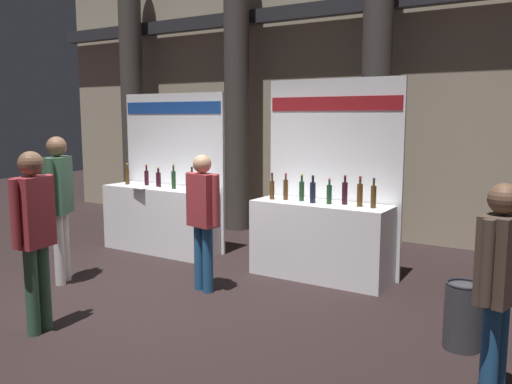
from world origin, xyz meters
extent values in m
plane|color=black|center=(0.00, 0.00, 0.00)|extent=(24.66, 24.66, 0.00)
cube|color=tan|center=(0.00, 4.42, 3.48)|extent=(12.33, 0.25, 6.97)
cube|color=#2D2D33|center=(0.00, 4.11, 3.83)|extent=(12.33, 0.20, 0.24)
cylinder|color=#423D38|center=(-3.88, 3.72, 2.88)|extent=(0.45, 0.45, 5.75)
cylinder|color=#423D38|center=(-1.29, 3.72, 2.88)|extent=(0.45, 0.45, 5.75)
cylinder|color=#423D38|center=(1.29, 3.72, 2.88)|extent=(0.45, 0.45, 5.75)
cube|color=white|center=(-1.35, 1.70, 0.50)|extent=(1.83, 0.60, 0.99)
cube|color=white|center=(-1.35, 2.04, 1.21)|extent=(1.92, 0.04, 2.41)
cube|color=navy|center=(-1.35, 2.02, 2.19)|extent=(1.87, 0.01, 0.18)
cylinder|color=#472D14|center=(-2.01, 1.68, 1.12)|extent=(0.07, 0.07, 0.25)
cylinder|color=#472D14|center=(-2.01, 1.68, 1.28)|extent=(0.03, 0.03, 0.07)
cylinder|color=gold|center=(-2.01, 1.68, 1.32)|extent=(0.03, 0.03, 0.02)
cylinder|color=black|center=(-1.67, 1.76, 1.11)|extent=(0.07, 0.07, 0.23)
cylinder|color=black|center=(-1.67, 1.76, 1.26)|extent=(0.03, 0.03, 0.07)
cylinder|color=red|center=(-1.67, 1.76, 1.30)|extent=(0.03, 0.03, 0.02)
cylinder|color=black|center=(-1.35, 1.68, 1.10)|extent=(0.07, 0.07, 0.22)
cylinder|color=black|center=(-1.35, 1.68, 1.25)|extent=(0.03, 0.03, 0.06)
cylinder|color=gold|center=(-1.35, 1.68, 1.29)|extent=(0.03, 0.03, 0.02)
cylinder|color=#19381E|center=(-1.04, 1.66, 1.12)|extent=(0.06, 0.06, 0.26)
cylinder|color=#19381E|center=(-1.04, 1.66, 1.30)|extent=(0.03, 0.03, 0.09)
cylinder|color=gold|center=(-1.04, 1.66, 1.35)|extent=(0.03, 0.03, 0.02)
cylinder|color=black|center=(-0.68, 1.65, 1.12)|extent=(0.07, 0.07, 0.25)
cylinder|color=black|center=(-0.68, 1.65, 1.29)|extent=(0.03, 0.03, 0.07)
cylinder|color=black|center=(-0.68, 1.65, 1.33)|extent=(0.03, 0.03, 0.02)
cube|color=silver|center=(-1.46, 1.52, 1.00)|extent=(0.28, 0.38, 0.01)
cube|color=white|center=(1.34, 1.73, 0.49)|extent=(1.77, 0.60, 0.98)
cube|color=white|center=(1.34, 2.07, 1.27)|extent=(1.86, 0.04, 2.54)
cube|color=maroon|center=(1.34, 2.05, 2.22)|extent=(1.81, 0.01, 0.18)
cylinder|color=#472D14|center=(0.65, 1.67, 1.10)|extent=(0.06, 0.06, 0.24)
cylinder|color=#472D14|center=(0.65, 1.67, 1.26)|extent=(0.03, 0.03, 0.09)
cylinder|color=black|center=(0.65, 1.67, 1.32)|extent=(0.03, 0.03, 0.02)
cylinder|color=#472D14|center=(0.83, 1.72, 1.11)|extent=(0.06, 0.06, 0.26)
cylinder|color=#472D14|center=(0.83, 1.72, 1.27)|extent=(0.03, 0.03, 0.07)
cylinder|color=red|center=(0.83, 1.72, 1.32)|extent=(0.03, 0.03, 0.02)
cylinder|color=#19381E|center=(1.05, 1.75, 1.10)|extent=(0.06, 0.06, 0.25)
cylinder|color=#19381E|center=(1.05, 1.75, 1.27)|extent=(0.03, 0.03, 0.08)
cylinder|color=gold|center=(1.05, 1.75, 1.32)|extent=(0.03, 0.03, 0.02)
cylinder|color=black|center=(1.24, 1.69, 1.11)|extent=(0.07, 0.07, 0.26)
cylinder|color=black|center=(1.24, 1.69, 1.27)|extent=(0.03, 0.03, 0.07)
cylinder|color=black|center=(1.24, 1.69, 1.32)|extent=(0.03, 0.03, 0.02)
cylinder|color=#19381E|center=(1.45, 1.72, 1.10)|extent=(0.07, 0.07, 0.24)
cylinder|color=#19381E|center=(1.45, 1.72, 1.24)|extent=(0.03, 0.03, 0.06)
cylinder|color=red|center=(1.45, 1.72, 1.28)|extent=(0.03, 0.03, 0.02)
cylinder|color=black|center=(1.63, 1.79, 1.11)|extent=(0.07, 0.07, 0.28)
cylinder|color=black|center=(1.63, 1.79, 1.29)|extent=(0.03, 0.03, 0.07)
cylinder|color=red|center=(1.63, 1.79, 1.33)|extent=(0.03, 0.03, 0.02)
cylinder|color=#472D14|center=(1.84, 1.74, 1.11)|extent=(0.07, 0.07, 0.28)
cylinder|color=#472D14|center=(1.84, 1.74, 1.29)|extent=(0.03, 0.03, 0.07)
cylinder|color=red|center=(1.84, 1.74, 1.34)|extent=(0.03, 0.03, 0.02)
cylinder|color=#472D14|center=(2.02, 1.73, 1.11)|extent=(0.07, 0.07, 0.27)
cylinder|color=#472D14|center=(2.02, 1.73, 1.28)|extent=(0.03, 0.03, 0.07)
cylinder|color=black|center=(2.02, 1.73, 1.33)|extent=(0.03, 0.03, 0.02)
cylinder|color=#38383D|center=(3.32, 0.50, 0.29)|extent=(0.33, 0.33, 0.58)
torus|color=black|center=(3.32, 0.50, 0.60)|extent=(0.32, 0.32, 0.02)
cylinder|color=navy|center=(3.69, -0.51, 0.39)|extent=(0.12, 0.12, 0.78)
cylinder|color=navy|center=(3.73, -0.36, 0.39)|extent=(0.12, 0.12, 0.78)
cube|color=#47382D|center=(3.71, -0.43, 1.09)|extent=(0.29, 0.39, 0.62)
sphere|color=brown|center=(3.71, -0.43, 1.51)|extent=(0.21, 0.21, 0.21)
cylinder|color=#47382D|center=(3.66, -0.65, 1.11)|extent=(0.08, 0.08, 0.59)
cylinder|color=#47382D|center=(3.76, -0.22, 1.11)|extent=(0.08, 0.08, 0.59)
cylinder|color=#33563D|center=(-0.21, -1.21, 0.42)|extent=(0.12, 0.12, 0.84)
cylinder|color=#33563D|center=(-0.18, -1.36, 0.42)|extent=(0.12, 0.12, 0.84)
cube|color=maroon|center=(-0.20, -1.29, 1.17)|extent=(0.26, 0.37, 0.67)
sphere|color=brown|center=(-0.20, -1.29, 1.63)|extent=(0.23, 0.23, 0.23)
cylinder|color=maroon|center=(-0.23, -1.07, 1.19)|extent=(0.08, 0.08, 0.63)
cylinder|color=maroon|center=(-0.16, -1.50, 1.19)|extent=(0.08, 0.08, 0.63)
cylinder|color=navy|center=(0.31, 0.55, 0.39)|extent=(0.12, 0.12, 0.78)
cylinder|color=navy|center=(0.46, 0.52, 0.39)|extent=(0.12, 0.12, 0.78)
cube|color=maroon|center=(0.38, 0.54, 1.09)|extent=(0.40, 0.28, 0.62)
sphere|color=tan|center=(0.38, 0.54, 1.52)|extent=(0.22, 0.22, 0.22)
cylinder|color=maroon|center=(0.16, 0.58, 1.11)|extent=(0.08, 0.08, 0.59)
cylinder|color=maroon|center=(0.61, 0.49, 1.11)|extent=(0.08, 0.08, 0.59)
cylinder|color=silver|center=(-1.25, -0.23, 0.44)|extent=(0.12, 0.12, 0.88)
cylinder|color=silver|center=(-1.35, -0.07, 0.44)|extent=(0.12, 0.12, 0.88)
cube|color=#33563D|center=(-1.30, -0.15, 1.23)|extent=(0.40, 0.45, 0.70)
sphere|color=brown|center=(-1.30, -0.15, 1.70)|extent=(0.24, 0.24, 0.24)
cylinder|color=#33563D|center=(-1.17, -0.36, 1.24)|extent=(0.08, 0.08, 0.66)
cylinder|color=#33563D|center=(-1.42, 0.05, 1.24)|extent=(0.08, 0.08, 0.66)
camera|label=1|loc=(4.20, -4.36, 2.07)|focal=37.67mm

